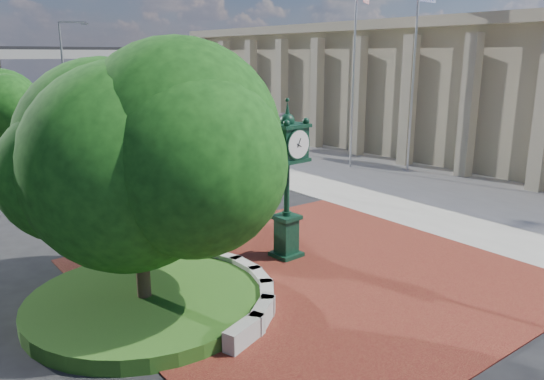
% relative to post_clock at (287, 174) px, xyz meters
% --- Properties ---
extents(ground, '(200.00, 200.00, 0.00)m').
position_rel_post_clock_xyz_m(ground, '(-0.29, -0.64, -2.82)').
color(ground, black).
rests_on(ground, ground).
extents(plaza, '(12.00, 12.00, 0.04)m').
position_rel_post_clock_xyz_m(plaza, '(-0.29, -1.64, -2.80)').
color(plaza, maroon).
rests_on(plaza, ground).
extents(sidewalk, '(20.00, 50.00, 0.04)m').
position_rel_post_clock_xyz_m(sidewalk, '(15.71, 9.36, -2.80)').
color(sidewalk, '#9E9B93').
rests_on(sidewalk, ground).
extents(planter_wall, '(2.96, 6.77, 0.54)m').
position_rel_post_clock_xyz_m(planter_wall, '(-3.00, -0.64, -2.55)').
color(planter_wall, '#9E9B93').
rests_on(planter_wall, ground).
extents(grass_bed, '(6.10, 6.10, 0.40)m').
position_rel_post_clock_xyz_m(grass_bed, '(-5.29, -0.64, -2.62)').
color(grass_bed, '#184212').
rests_on(grass_bed, ground).
extents(civic_building, '(17.35, 44.00, 8.60)m').
position_rel_post_clock_xyz_m(civic_building, '(23.31, 11.36, 1.51)').
color(civic_building, tan).
rests_on(civic_building, ground).
extents(tree_planter, '(5.20, 5.20, 6.33)m').
position_rel_post_clock_xyz_m(tree_planter, '(-5.29, -0.64, 0.90)').
color(tree_planter, '#38281C').
rests_on(tree_planter, ground).
extents(tree_street, '(4.40, 4.40, 5.45)m').
position_rel_post_clock_xyz_m(tree_street, '(-4.29, 17.36, 0.42)').
color(tree_street, '#38281C').
rests_on(tree_street, ground).
extents(post_clock, '(1.14, 1.14, 5.13)m').
position_rel_post_clock_xyz_m(post_clock, '(0.00, 0.00, 0.00)').
color(post_clock, black).
rests_on(post_clock, ground).
extents(parked_car, '(2.62, 5.08, 1.65)m').
position_rel_post_clock_xyz_m(parked_car, '(2.65, 38.84, -1.99)').
color(parked_car, '#640E0E').
rests_on(parked_car, ground).
extents(flagpole_a, '(1.56, 0.81, 10.67)m').
position_rel_post_clock_xyz_m(flagpole_a, '(12.02, 8.80, 2.65)').
color(flagpole_a, silver).
rests_on(flagpole_a, ground).
extents(flagpole_b, '(1.67, 0.19, 10.67)m').
position_rel_post_clock_xyz_m(flagpole_b, '(14.04, 6.20, 2.65)').
color(flagpole_b, silver).
rests_on(flagpole_b, ground).
extents(street_lamp_near, '(1.88, 0.79, 8.66)m').
position_rel_post_clock_xyz_m(street_lamp_near, '(1.05, 25.17, 2.25)').
color(street_lamp_near, slate).
rests_on(street_lamp_near, ground).
extents(shrub_near, '(1.20, 1.20, 2.20)m').
position_rel_post_clock_xyz_m(shrub_near, '(12.03, 14.76, -1.23)').
color(shrub_near, '#38281C').
rests_on(shrub_near, ground).
extents(shrub_mid, '(1.20, 1.20, 2.20)m').
position_rel_post_clock_xyz_m(shrub_mid, '(12.77, 18.78, -1.23)').
color(shrub_mid, '#38281C').
rests_on(shrub_mid, ground).
extents(shrub_far, '(1.20, 1.20, 2.20)m').
position_rel_post_clock_xyz_m(shrub_far, '(11.17, 23.00, -1.23)').
color(shrub_far, '#38281C').
rests_on(shrub_far, ground).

